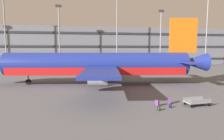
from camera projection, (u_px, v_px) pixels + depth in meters
name	position (u px, v px, depth m)	size (l,w,h in m)	color
ground_plane	(96.00, 84.00, 34.02)	(600.00, 600.00, 0.00)	#5B5B60
terminal_structure	(86.00, 47.00, 75.96)	(136.86, 16.32, 13.81)	slate
airliner	(99.00, 65.00, 33.28)	(37.01, 29.92, 11.20)	navy
light_mast_left	(5.00, 27.00, 56.81)	(1.80, 0.50, 21.28)	gray
light_mast_center_left	(59.00, 32.00, 59.51)	(1.80, 0.50, 19.26)	gray
light_mast_center_right	(117.00, 22.00, 62.20)	(1.80, 0.50, 25.75)	gray
light_mast_right	(161.00, 34.00, 65.10)	(1.80, 0.50, 18.81)	gray
light_mast_far_right	(207.00, 25.00, 67.61)	(1.80, 0.50, 25.28)	gray
suitcase_small	(157.00, 103.00, 20.63)	(0.37, 0.47, 0.80)	#72388C
suitcase_red	(169.00, 100.00, 21.43)	(0.34, 0.45, 0.96)	#72388C
backpack_teal	(159.00, 108.00, 19.18)	(0.40, 0.43, 0.51)	#264C26
backpack_laid_flat	(170.00, 106.00, 20.09)	(0.36, 0.25, 0.48)	navy
baggage_cart	(197.00, 102.00, 20.86)	(3.35, 1.53, 0.82)	gray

